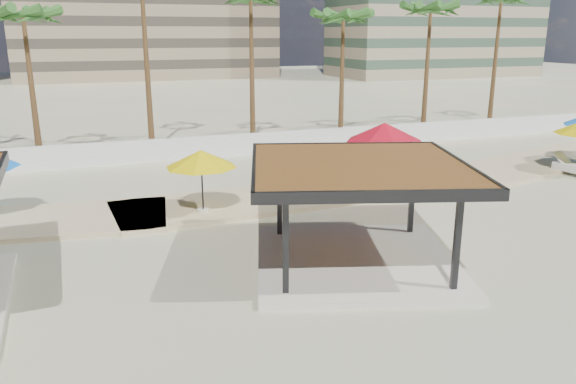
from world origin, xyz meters
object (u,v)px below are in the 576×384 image
umbrella_c (384,132)px  lounger_c (574,168)px  lounger_b (312,173)px  pavilion_central (358,204)px  lounger_d (440,169)px

umbrella_c → lounger_c: 10.61m
umbrella_c → lounger_b: umbrella_c is taller
lounger_b → lounger_c: lounger_c is taller
umbrella_c → lounger_c: umbrella_c is taller
pavilion_central → lounger_d: size_ratio=4.10×
pavilion_central → umbrella_c: pavilion_central is taller
pavilion_central → lounger_d: pavilion_central is taller
pavilion_central → lounger_c: bearing=39.6°
lounger_c → pavilion_central: bearing=103.5°
lounger_b → lounger_d: 6.24m
umbrella_c → lounger_c: size_ratio=1.72×
pavilion_central → umbrella_c: (4.49, 6.40, 0.82)m
lounger_b → pavilion_central: bearing=-179.0°
pavilion_central → lounger_b: (2.54, 9.45, -1.48)m
lounger_c → lounger_d: (-6.23, 2.03, -0.02)m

